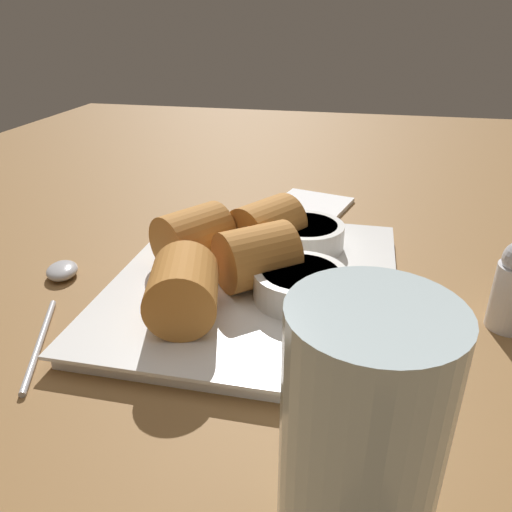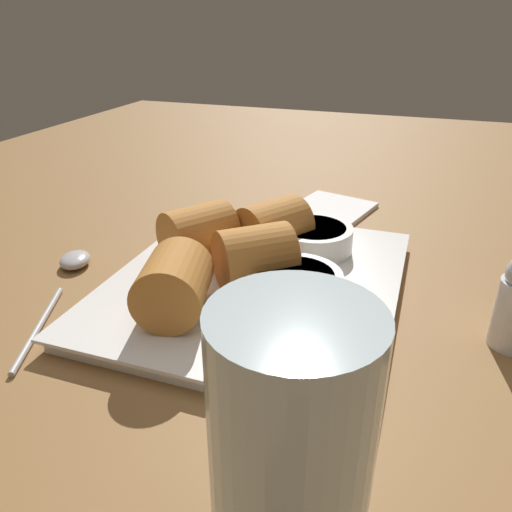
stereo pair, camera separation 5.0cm
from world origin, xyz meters
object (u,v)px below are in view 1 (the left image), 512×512
Objects in this scene: dipping_bowl_far at (305,235)px; drinking_glass at (361,441)px; dipping_bowl_near at (300,283)px; napkin at (312,207)px; serving_plate at (256,284)px; spoon at (59,280)px.

dipping_bowl_far is 31.17cm from drinking_glass.
napkin is (-25.19, -1.68, -2.61)cm from dipping_bowl_near.
serving_plate is 22.60cm from napkin.
spoon is 33.06cm from napkin.
dipping_bowl_near is 25.38cm from napkin.
serving_plate is 1.59× the size of spoon.
serving_plate is 2.31× the size of napkin.
drinking_glass is (45.35, 6.87, 6.45)cm from napkin.
napkin is 0.94× the size of drinking_glass.
drinking_glass reaches higher than spoon.
dipping_bowl_far is (-10.18, -0.85, 0.00)cm from dipping_bowl_near.
spoon is 1.46× the size of napkin.
dipping_bowl_far is at bearing 3.18° from napkin.
dipping_bowl_near is at bearing -165.58° from drinking_glass.
serving_plate is at bearing -122.16° from dipping_bowl_near.
spoon is at bearing -89.58° from dipping_bowl_near.
dipping_bowl_far reaches higher than serving_plate.
serving_plate reaches higher than napkin.
dipping_bowl_far is (-7.41, 3.55, 2.15)cm from serving_plate.
dipping_bowl_near is (2.77, 4.40, 2.15)cm from serving_plate.
spoon is at bearing -80.97° from serving_plate.
drinking_glass is at bearing 11.25° from dipping_bowl_far.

